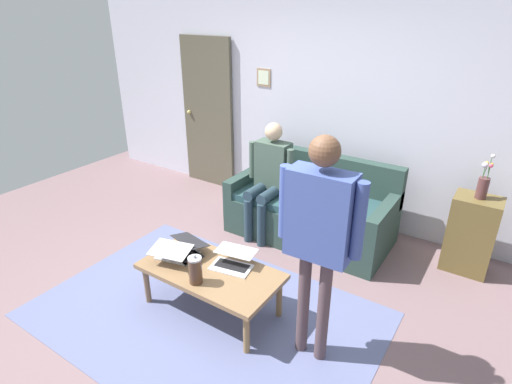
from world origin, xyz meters
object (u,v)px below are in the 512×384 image
couch (312,210)px  coffee_table (211,274)px  side_shelf (471,234)px  french_press (195,270)px  person_standing (319,226)px  person_seated (269,174)px  interior_door (208,114)px  laptop_center (233,261)px  laptop_left (186,249)px  flower_vase (483,184)px  laptop_right (175,253)px

couch → coffee_table: size_ratio=1.48×
side_shelf → french_press: bearing=50.4°
couch → person_standing: size_ratio=1.03×
french_press → person_standing: (-0.92, -0.22, 0.57)m
side_shelf → person_seated: 2.09m
interior_door → side_shelf: size_ratio=2.64×
laptop_center → coffee_table: bearing=49.3°
laptop_left → person_seated: 1.34m
interior_door → couch: (-1.92, 0.56, -0.72)m
laptop_center → side_shelf: (-1.59, -1.71, -0.06)m
laptop_center → person_standing: size_ratio=0.23×
laptop_center → french_press: french_press is taller
person_seated → flower_vase: bearing=-166.8°
coffee_table → person_standing: (-0.93, -0.02, 0.73)m
coffee_table → side_shelf: bearing=-132.8°
laptop_left → side_shelf: size_ratio=0.49×
side_shelf → couch: bearing=8.9°
couch → laptop_center: size_ratio=4.54×
laptop_right → side_shelf: side_shelf is taller
laptop_left → flower_vase: (-2.05, -1.78, 0.47)m
interior_door → laptop_center: bearing=133.3°
couch → laptop_right: (0.50, 1.65, 0.15)m
person_standing → laptop_left: bearing=-2.2°
coffee_table → laptop_left: (0.34, -0.07, 0.08)m
coffee_table → laptop_left: laptop_left is taller
coffee_table → flower_vase: size_ratio=2.71×
coffee_table → laptop_center: bearing=-130.7°
laptop_center → french_press: bearing=72.2°
laptop_center → laptop_right: bearing=20.7°
french_press → flower_vase: 2.70m
couch → interior_door: bearing=-16.2°
laptop_left → person_standing: (-1.27, 0.05, 0.65)m
french_press → flower_vase: flower_vase is taller
couch → side_shelf: 1.60m
interior_door → couch: interior_door is taller
person_seated → laptop_left: bearing=88.0°
person_standing → interior_door: bearing=-38.3°
couch → flower_vase: flower_vase is taller
side_shelf → flower_vase: size_ratio=1.77×
coffee_table → laptop_left: size_ratio=3.10×
couch → flower_vase: bearing=-171.1°
laptop_right → side_shelf: size_ratio=0.53×
couch → coffee_table: bearing=85.0°
couch → laptop_right: bearing=73.2°
flower_vase → person_seated: person_seated is taller
french_press → person_standing: bearing=-166.5°
french_press → person_seated: person_seated is taller
couch → french_press: size_ratio=6.81×
laptop_center → french_press: (0.11, 0.34, 0.07)m
person_seated → interior_door: bearing=-27.7°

